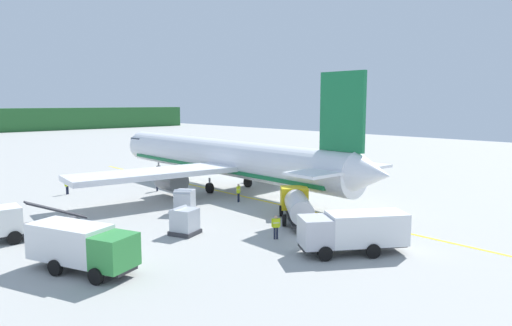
{
  "coord_description": "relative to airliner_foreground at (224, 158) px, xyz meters",
  "views": [
    {
      "loc": [
        2.15,
        -20.13,
        9.42
      ],
      "look_at": [
        32.67,
        12.7,
        3.51
      ],
      "focal_mm": 32.43,
      "sensor_mm": 36.0,
      "label": 1
    }
  ],
  "objects": [
    {
      "name": "apron_guide_line",
      "position": [
        -1.16,
        -4.43,
        -3.39
      ],
      "size": [
        0.3,
        60.0,
        0.01
      ],
      "primitive_type": "cube",
      "color": "yellow",
      "rests_on": "ground"
    },
    {
      "name": "crew_loader_right",
      "position": [
        -3.23,
        -6.17,
        -2.35
      ],
      "size": [
        0.58,
        0.4,
        1.76
      ],
      "color": "#191E33",
      "rests_on": "ground"
    },
    {
      "name": "service_truck_pushback",
      "position": [
        -22.02,
        -4.94,
        -2.21
      ],
      "size": [
        6.34,
        2.82,
        2.57
      ],
      "color": "white",
      "rests_on": "ground"
    },
    {
      "name": "service_truck_fuel",
      "position": [
        -21.51,
        -13.99,
        -1.89
      ],
      "size": [
        4.43,
        6.86,
        2.63
      ],
      "color": "#338C3F",
      "rests_on": "ground"
    },
    {
      "name": "crew_marshaller",
      "position": [
        -9.17,
        -17.02,
        -2.4
      ],
      "size": [
        0.54,
        0.44,
        1.68
      ],
      "color": "#191E33",
      "rests_on": "ground"
    },
    {
      "name": "crew_loader_left",
      "position": [
        -6.06,
        3.85,
        -2.34
      ],
      "size": [
        0.49,
        0.47,
        1.77
      ],
      "color": "#191E33",
      "rests_on": "ground"
    },
    {
      "name": "crew_supervisor",
      "position": [
        -13.73,
        8.66,
        -2.37
      ],
      "size": [
        0.58,
        0.39,
        1.73
      ],
      "color": "#191E33",
      "rests_on": "ground"
    },
    {
      "name": "service_truck_baggage",
      "position": [
        -4.71,
        -14.96,
        -1.99
      ],
      "size": [
        5.89,
        6.28,
        2.4
      ],
      "color": "yellow",
      "rests_on": "ground"
    },
    {
      "name": "airliner_foreground",
      "position": [
        0.0,
        0.0,
        0.0
      ],
      "size": [
        34.68,
        41.68,
        11.9
      ],
      "color": "white",
      "rests_on": "ground"
    },
    {
      "name": "service_truck_catering",
      "position": [
        -7.79,
        -22.43,
        -1.91
      ],
      "size": [
        6.76,
        5.5,
        2.58
      ],
      "color": "silver",
      "rests_on": "ground"
    },
    {
      "name": "cargo_container_mid",
      "position": [
        -13.12,
        -11.71,
        -2.45
      ],
      "size": [
        2.32,
        2.32,
        2.0
      ],
      "color": "#333338",
      "rests_on": "ground"
    },
    {
      "name": "cargo_container_near",
      "position": [
        -9.46,
        -6.35,
        -2.39
      ],
      "size": [
        2.38,
        2.38,
        2.12
      ],
      "color": "#333338",
      "rests_on": "ground"
    }
  ]
}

